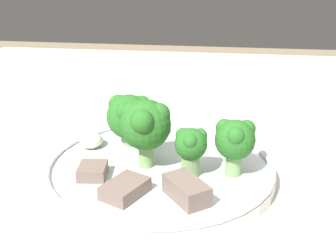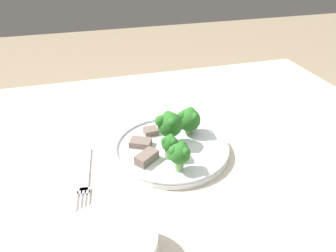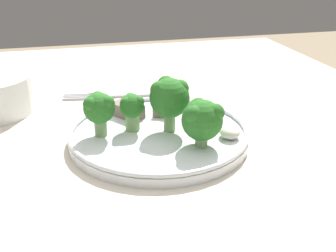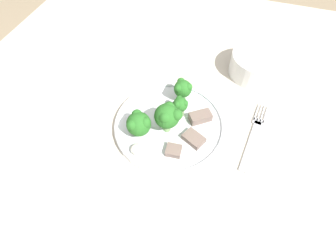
{
  "view_description": "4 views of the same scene",
  "coord_description": "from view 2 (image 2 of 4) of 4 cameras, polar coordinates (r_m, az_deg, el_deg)",
  "views": [
    {
      "loc": [
        0.43,
        -0.03,
        1.0
      ],
      "look_at": [
        -0.02,
        -0.08,
        0.82
      ],
      "focal_mm": 50.0,
      "sensor_mm": 36.0,
      "label": 1
    },
    {
      "loc": [
        0.16,
        0.45,
        1.17
      ],
      "look_at": [
        0.0,
        -0.11,
        0.82
      ],
      "focal_mm": 35.0,
      "sensor_mm": 36.0,
      "label": 2
    },
    {
      "loc": [
        -0.46,
        0.01,
        1.0
      ],
      "look_at": [
        -0.02,
        -0.09,
        0.8
      ],
      "focal_mm": 42.0,
      "sensor_mm": 36.0,
      "label": 3
    },
    {
      "loc": [
        0.1,
        -0.4,
        1.24
      ],
      "look_at": [
        0.0,
        -0.1,
        0.79
      ],
      "focal_mm": 28.0,
      "sensor_mm": 36.0,
      "label": 4
    }
  ],
  "objects": [
    {
      "name": "table",
      "position": [
        0.69,
        2.69,
        -15.64
      ],
      "size": [
        1.11,
        1.03,
        0.77
      ],
      "color": "beige",
      "rests_on": "ground_plane"
    },
    {
      "name": "dinner_plate",
      "position": [
        0.68,
        0.49,
        -3.96
      ],
      "size": [
        0.24,
        0.24,
        0.02
      ],
      "color": "white",
      "rests_on": "table"
    },
    {
      "name": "fork",
      "position": [
        0.64,
        -14.22,
        -8.44
      ],
      "size": [
        0.04,
        0.19,
        0.0
      ],
      "color": "#B2B2B7",
      "rests_on": "table"
    },
    {
      "name": "cream_bowl",
      "position": [
        0.48,
        -10.16,
        -20.68
      ],
      "size": [
        0.13,
        0.13,
        0.06
      ],
      "color": "white",
      "rests_on": "table"
    },
    {
      "name": "broccoli_floret_near_rim_left",
      "position": [
        0.66,
        -0.01,
        0.29
      ],
      "size": [
        0.05,
        0.05,
        0.07
      ],
      "color": "#7FA866",
      "rests_on": "dinner_plate"
    },
    {
      "name": "broccoli_floret_center_left",
      "position": [
        0.6,
        2.03,
        -4.84
      ],
      "size": [
        0.04,
        0.04,
        0.06
      ],
      "color": "#7FA866",
      "rests_on": "dinner_plate"
    },
    {
      "name": "broccoli_floret_back_left",
      "position": [
        0.71,
        3.67,
        1.2
      ],
      "size": [
        0.05,
        0.05,
        0.06
      ],
      "color": "#7FA866",
      "rests_on": "dinner_plate"
    },
    {
      "name": "broccoli_floret_front_left",
      "position": [
        0.63,
        0.28,
        -3.19
      ],
      "size": [
        0.03,
        0.03,
        0.05
      ],
      "color": "#7FA866",
      "rests_on": "dinner_plate"
    },
    {
      "name": "meat_slice_front_slice",
      "position": [
        0.72,
        -3.01,
        -0.88
      ],
      "size": [
        0.03,
        0.03,
        0.01
      ],
      "color": "#756056",
      "rests_on": "dinner_plate"
    },
    {
      "name": "meat_slice_middle_slice",
      "position": [
        0.68,
        -4.79,
        -2.92
      ],
      "size": [
        0.05,
        0.05,
        0.01
      ],
      "color": "#756056",
      "rests_on": "dinner_plate"
    },
    {
      "name": "meat_slice_rear_slice",
      "position": [
        0.64,
        -3.74,
        -5.49
      ],
      "size": [
        0.05,
        0.05,
        0.02
      ],
      "color": "#756056",
      "rests_on": "dinner_plate"
    },
    {
      "name": "sauce_dollop",
      "position": [
        0.75,
        1.71,
        0.78
      ],
      "size": [
        0.03,
        0.03,
        0.02
      ],
      "color": "silver",
      "rests_on": "dinner_plate"
    }
  ]
}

